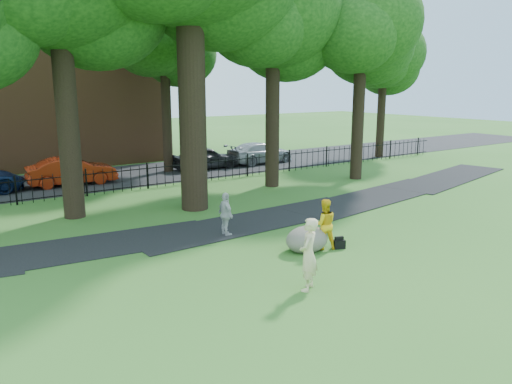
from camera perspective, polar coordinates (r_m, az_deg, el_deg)
ground at (r=15.46m, az=5.33°, el=-7.13°), size 120.00×120.00×0.00m
footpath at (r=18.99m, az=0.08°, el=-3.37°), size 36.07×3.85×0.03m
street at (r=29.17m, az=-15.29°, el=1.71°), size 80.00×7.00×0.02m
iron_fence at (r=25.38m, az=-12.31°, el=1.71°), size 44.00×0.04×1.20m
brick_building at (r=35.55m, az=-26.57°, el=12.42°), size 18.00×8.00×12.00m
tree_row at (r=22.13m, az=-8.12°, el=20.03°), size 26.82×7.96×12.42m
woman at (r=12.64m, az=6.01°, el=-7.10°), size 0.82×0.76×1.88m
man at (r=15.84m, az=7.80°, el=-3.65°), size 0.98×0.91×1.61m
pedestrian at (r=17.06m, az=-3.48°, el=-2.57°), size 0.42×0.91×1.51m
boulder at (r=15.70m, az=5.85°, el=-5.21°), size 1.69×1.44×0.84m
backpack at (r=16.13m, az=9.46°, el=-5.89°), size 0.43×0.35×0.28m
red_bag at (r=15.78m, az=6.39°, el=-6.22°), size 0.40×0.25×0.27m
red_sedan at (r=27.40m, az=-20.31°, el=2.25°), size 4.48×1.83×1.44m
grey_car at (r=30.70m, az=-5.87°, el=3.91°), size 4.14×1.70×1.40m
silver_car at (r=32.85m, az=0.45°, el=4.49°), size 4.85×2.24×1.37m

